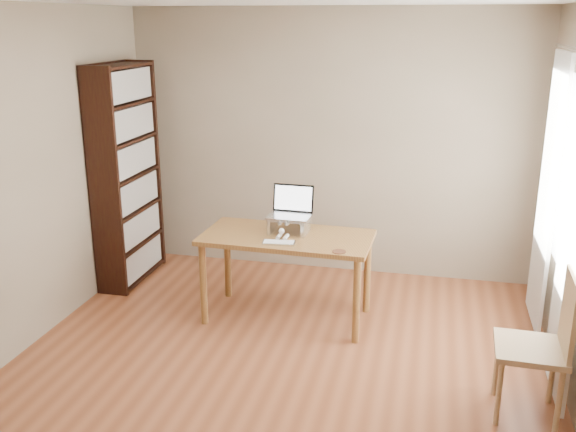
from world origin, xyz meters
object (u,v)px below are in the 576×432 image
object	(u,v)px
keyboard	(279,243)
cat	(289,224)
desk	(287,246)
chair	(545,341)
laptop	(291,208)
bookshelf	(127,175)

from	to	relation	value
keyboard	cat	distance (m)	0.34
desk	chair	distance (m)	2.17
chair	cat	bearing A→B (deg)	151.27
laptop	cat	size ratio (longest dim) A/B	0.74
keyboard	laptop	bearing A→B (deg)	82.20
bookshelf	cat	world-z (taller)	bookshelf
laptop	bookshelf	bearing A→B (deg)	169.01
desk	bookshelf	bearing A→B (deg)	164.54
bookshelf	laptop	distance (m)	1.75
laptop	cat	bearing A→B (deg)	-106.65
keyboard	chair	distance (m)	2.10
laptop	chair	bearing A→B (deg)	-29.57
bookshelf	cat	distance (m)	1.76
cat	chair	world-z (taller)	chair
laptop	chair	distance (m)	2.28
bookshelf	laptop	bearing A→B (deg)	-12.91
bookshelf	desk	size ratio (longest dim) A/B	1.47
keyboard	chair	world-z (taller)	chair
bookshelf	chair	xyz separation A→B (m)	(3.61, -1.56, -0.51)
bookshelf	keyboard	size ratio (longest dim) A/B	7.73
desk	keyboard	world-z (taller)	keyboard
laptop	keyboard	distance (m)	0.41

